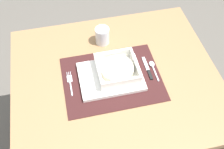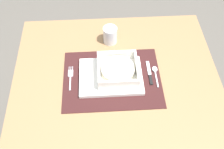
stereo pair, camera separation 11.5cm
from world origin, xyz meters
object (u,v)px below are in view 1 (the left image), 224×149
Objects in this scene: fork at (70,82)px; butter_knife at (148,69)px; spoon at (153,66)px; porridge_bowl at (117,70)px; dining_table at (116,90)px; drinking_glass at (102,36)px.

butter_knife reaches higher than fork.
porridge_bowl is at bearing -176.75° from spoon.
dining_table is at bearing -2.43° from fork.
drinking_glass reaches higher than spoon.
butter_knife is (0.14, -0.00, -0.03)m from porridge_bowl.
porridge_bowl is 0.14m from butter_knife.
fork is 0.98× the size of butter_knife.
spoon is at bearing -47.49° from drinking_glass.
spoon is (0.37, 0.00, 0.00)m from fork.
dining_table is 5.26× the size of porridge_bowl.
porridge_bowl is at bearing 51.16° from dining_table.
porridge_bowl is 0.21m from fork.
drinking_glass is (-0.19, 0.20, 0.03)m from spoon.
dining_table is 7.96× the size of spoon.
butter_knife is at bearing 0.36° from fork.
spoon is at bearing 2.57° from fork.
drinking_glass is (-0.16, 0.22, 0.03)m from butter_knife.
drinking_glass is at bearing 130.30° from butter_knife.
spoon is (0.17, 0.01, -0.03)m from porridge_bowl.
porridge_bowl is 1.51× the size of spoon.
dining_table is at bearing -128.84° from porridge_bowl.
spoon is at bearing 31.57° from butter_knife.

